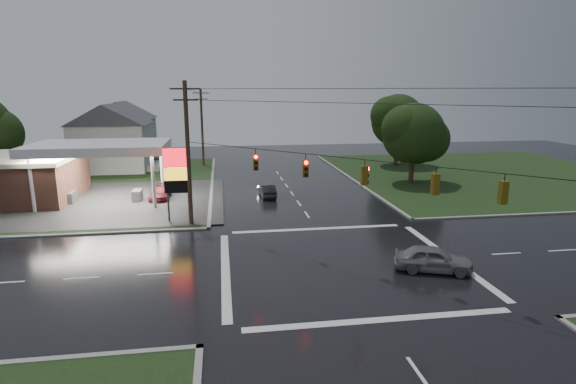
{
  "coord_description": "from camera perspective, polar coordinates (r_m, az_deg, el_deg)",
  "views": [
    {
      "loc": [
        -7.02,
        -24.95,
        10.33
      ],
      "look_at": [
        -2.26,
        6.79,
        3.0
      ],
      "focal_mm": 28.0,
      "sensor_mm": 36.0,
      "label": 1
    }
  ],
  "objects": [
    {
      "name": "utility_pole_nw",
      "position": [
        34.85,
        -12.58,
        4.95
      ],
      "size": [
        2.2,
        0.32,
        11.0
      ],
      "color": "#382619",
      "rests_on": "ground"
    },
    {
      "name": "car_crossing",
      "position": [
        27.65,
        17.95,
        -8.06
      ],
      "size": [
        4.74,
        3.15,
        1.5
      ],
      "primitive_type": "imported",
      "rotation": [
        0.0,
        0.0,
        1.23
      ],
      "color": "slate",
      "rests_on": "ground"
    },
    {
      "name": "tree_ne_far",
      "position": [
        63.85,
        13.9,
        8.76
      ],
      "size": [
        8.46,
        7.2,
        9.8
      ],
      "color": "black",
      "rests_on": "ground"
    },
    {
      "name": "grass_ne",
      "position": [
        61.58,
        24.07,
        2.12
      ],
      "size": [
        36.0,
        36.0,
        0.08
      ],
      "primitive_type": "cube",
      "color": "black",
      "rests_on": "ground"
    },
    {
      "name": "grass_nw",
      "position": [
        55.34,
        -28.41,
        0.58
      ],
      "size": [
        36.0,
        36.0,
        0.08
      ],
      "primitive_type": "cube",
      "color": "black",
      "rests_on": "ground"
    },
    {
      "name": "gas_station",
      "position": [
        49.02,
        -30.78,
        1.9
      ],
      "size": [
        26.2,
        18.0,
        5.6
      ],
      "color": "#2D2D2D",
      "rests_on": "ground"
    },
    {
      "name": "ground",
      "position": [
        27.91,
        6.75,
        -8.96
      ],
      "size": [
        120.0,
        120.0,
        0.0
      ],
      "primitive_type": "plane",
      "color": "black",
      "rests_on": "ground"
    },
    {
      "name": "house_near",
      "position": [
        62.81,
        -21.45,
        6.57
      ],
      "size": [
        11.05,
        8.48,
        8.6
      ],
      "color": "silver",
      "rests_on": "ground"
    },
    {
      "name": "traffic_signals",
      "position": [
        26.2,
        7.18,
        4.31
      ],
      "size": [
        26.87,
        26.87,
        1.47
      ],
      "color": "black",
      "rests_on": "ground"
    },
    {
      "name": "utility_pole_n",
      "position": [
        63.19,
        -10.87,
        8.22
      ],
      "size": [
        2.2,
        0.32,
        10.5
      ],
      "color": "#382619",
      "rests_on": "ground"
    },
    {
      "name": "house_far",
      "position": [
        74.7,
        -20.21,
        7.53
      ],
      "size": [
        11.05,
        8.48,
        8.6
      ],
      "color": "silver",
      "rests_on": "ground"
    },
    {
      "name": "tree_ne_near",
      "position": [
        51.72,
        15.79,
        7.09
      ],
      "size": [
        7.99,
        6.8,
        8.98
      ],
      "color": "black",
      "rests_on": "ground"
    },
    {
      "name": "pylon_sign",
      "position": [
        36.18,
        -13.92,
        2.42
      ],
      "size": [
        2.0,
        0.35,
        6.0
      ],
      "color": "#59595E",
      "rests_on": "ground"
    },
    {
      "name": "car_pump",
      "position": [
        44.94,
        -15.96,
        -0.11
      ],
      "size": [
        1.78,
        4.31,
        1.25
      ],
      "primitive_type": "imported",
      "rotation": [
        0.0,
        0.0,
        -0.01
      ],
      "color": "maroon",
      "rests_on": "ground"
    },
    {
      "name": "car_north",
      "position": [
        44.21,
        -2.66,
        0.17
      ],
      "size": [
        1.51,
        3.88,
        1.26
      ],
      "primitive_type": "imported",
      "rotation": [
        0.0,
        0.0,
        3.19
      ],
      "color": "black",
      "rests_on": "ground"
    }
  ]
}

